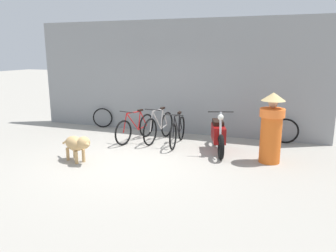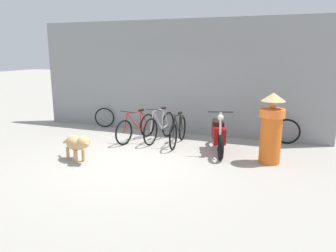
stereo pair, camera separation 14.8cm
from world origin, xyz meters
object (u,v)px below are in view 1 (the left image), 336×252
stray_dog (77,144)px  spare_tire_left (103,118)px  bicycle_2 (177,131)px  motorcycle (218,135)px  bicycle_0 (136,128)px  spare_tire_right (286,131)px  bicycle_1 (159,127)px  person_in_robes (271,127)px

stray_dog → spare_tire_left: same height
bicycle_2 → motorcycle: motorcycle is taller
bicycle_0 → motorcycle: bearing=97.1°
stray_dog → spare_tire_right: bearing=60.3°
bicycle_1 → bicycle_2: bearing=78.2°
bicycle_2 → spare_tire_left: bicycle_2 is taller
bicycle_0 → spare_tire_right: size_ratio=2.46×
motorcycle → spare_tire_left: (-3.98, 1.32, -0.11)m
motorcycle → spare_tire_left: size_ratio=2.79×
bicycle_1 → person_in_robes: person_in_robes is taller
bicycle_0 → spare_tire_left: size_ratio=2.63×
motorcycle → spare_tire_right: motorcycle is taller
bicycle_2 → motorcycle: bearing=73.5°
bicycle_0 → spare_tire_left: (-1.67, 1.11, -0.04)m
bicycle_1 → spare_tire_right: bearing=111.5°
bicycle_2 → motorcycle: size_ratio=0.92×
bicycle_0 → motorcycle: size_ratio=0.94×
bicycle_1 → spare_tire_left: bicycle_1 is taller
bicycle_2 → bicycle_1: bearing=-112.8°
motorcycle → stray_dog: size_ratio=1.72×
spare_tire_right → bicycle_2: bearing=-157.9°
stray_dog → spare_tire_right: spare_tire_right is taller
stray_dog → bicycle_2: bearing=75.5°
bicycle_2 → stray_dog: 2.63m
person_in_robes → stray_dog: bearing=21.3°
bicycle_1 → spare_tire_right: 3.37m
stray_dog → spare_tire_right: (4.30, 3.13, -0.07)m
bicycle_1 → spare_tire_right: size_ratio=2.53×
bicycle_0 → bicycle_1: (0.60, 0.22, 0.03)m
spare_tire_right → motorcycle: bearing=-139.6°
bicycle_2 → spare_tire_right: (2.65, 1.08, -0.02)m
bicycle_2 → person_in_robes: (2.34, -0.65, 0.45)m
bicycle_0 → spare_tire_right: (3.85, 1.10, -0.02)m
motorcycle → spare_tire_right: bearing=113.5°
person_in_robes → spare_tire_left: 5.51m
bicycle_1 → stray_dog: 2.48m
bicycle_1 → spare_tire_left: size_ratio=2.70×
spare_tire_left → person_in_robes: bearing=-18.5°
bicycle_2 → spare_tire_right: bearing=107.5°
bicycle_2 → spare_tire_left: bearing=-115.4°
spare_tire_left → spare_tire_right: size_ratio=0.94×
person_in_robes → spare_tire_right: size_ratio=2.29×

